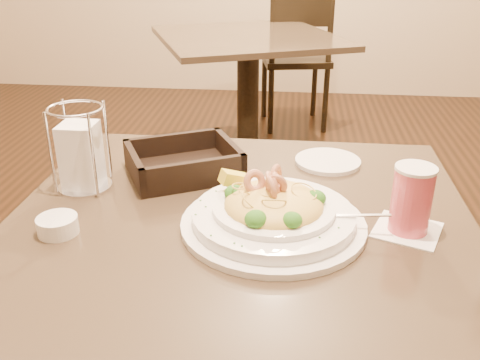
# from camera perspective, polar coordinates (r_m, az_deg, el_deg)

# --- Properties ---
(main_table) EXTENTS (0.90, 0.90, 0.72)m
(main_table) POSITION_cam_1_polar(r_m,az_deg,el_deg) (1.15, -0.11, -14.45)
(main_table) COLOR black
(main_table) RESTS_ON ground
(background_table) EXTENTS (1.18, 1.18, 0.72)m
(background_table) POSITION_cam_1_polar(r_m,az_deg,el_deg) (2.99, 0.86, 10.90)
(background_table) COLOR black
(background_table) RESTS_ON ground
(dining_chair_far) EXTENTS (0.49, 0.49, 0.93)m
(dining_chair_far) POSITION_cam_1_polar(r_m,az_deg,el_deg) (3.59, 6.07, 13.25)
(dining_chair_far) COLOR black
(dining_chair_far) RESTS_ON ground
(pasta_bowl) EXTENTS (0.38, 0.35, 0.11)m
(pasta_bowl) POSITION_cam_1_polar(r_m,az_deg,el_deg) (0.99, 3.56, -3.43)
(pasta_bowl) COLOR white
(pasta_bowl) RESTS_ON main_table
(drink_glass) EXTENTS (0.15, 0.15, 0.13)m
(drink_glass) POSITION_cam_1_polar(r_m,az_deg,el_deg) (1.01, 17.84, -2.05)
(drink_glass) COLOR white
(drink_glass) RESTS_ON main_table
(bread_basket) EXTENTS (0.30, 0.28, 0.07)m
(bread_basket) POSITION_cam_1_polar(r_m,az_deg,el_deg) (1.22, -6.04, 1.66)
(bread_basket) COLOR black
(bread_basket) RESTS_ON main_table
(napkin_caddy) EXTENTS (0.11, 0.11, 0.18)m
(napkin_caddy) POSITION_cam_1_polar(r_m,az_deg,el_deg) (1.17, -16.61, 2.69)
(napkin_caddy) COLOR silver
(napkin_caddy) RESTS_ON main_table
(side_plate) EXTENTS (0.20, 0.20, 0.01)m
(side_plate) POSITION_cam_1_polar(r_m,az_deg,el_deg) (1.29, 9.34, 1.98)
(side_plate) COLOR white
(side_plate) RESTS_ON main_table
(butter_ramekin) EXTENTS (0.10, 0.10, 0.03)m
(butter_ramekin) POSITION_cam_1_polar(r_m,az_deg,el_deg) (1.03, -18.88, -4.59)
(butter_ramekin) COLOR white
(butter_ramekin) RESTS_ON main_table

